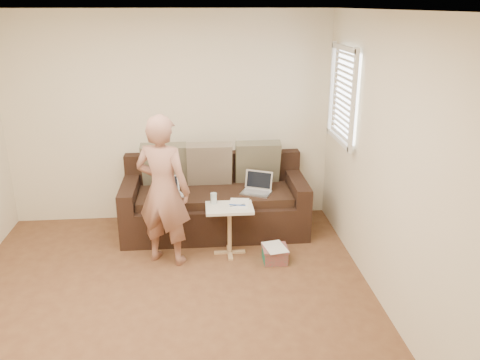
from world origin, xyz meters
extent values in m
plane|color=brown|center=(0.00, 0.00, 0.00)|extent=(4.50, 4.50, 0.00)
plane|color=white|center=(0.00, 0.00, 2.60)|extent=(4.50, 4.50, 0.00)
plane|color=beige|center=(0.00, 2.25, 1.30)|extent=(4.00, 0.00, 4.00)
plane|color=beige|center=(2.00, 0.00, 1.30)|extent=(0.00, 4.50, 4.50)
imported|color=#A06057|center=(-0.03, 1.05, 0.82)|extent=(0.71, 0.60, 1.63)
camera|label=1|loc=(0.34, -3.74, 2.65)|focal=36.61mm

